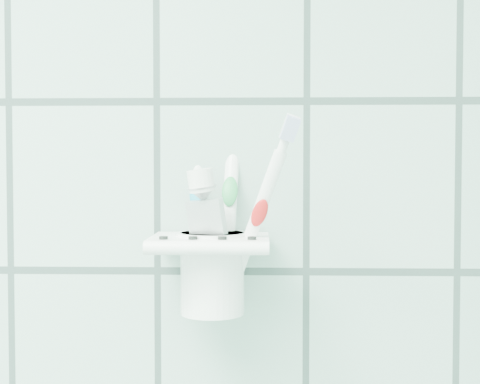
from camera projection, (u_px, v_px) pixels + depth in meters
The scene contains 6 objects.
holder_bracket at pixel (210, 244), 0.63m from camera, with size 0.11×0.10×0.03m.
cup at pixel (212, 269), 0.64m from camera, with size 0.07×0.07×0.08m.
toothbrush_pink at pixel (205, 194), 0.64m from camera, with size 0.03×0.07×0.21m.
toothbrush_blue at pixel (223, 188), 0.63m from camera, with size 0.02×0.08×0.22m.
toothbrush_orange at pixel (226, 203), 0.64m from camera, with size 0.06×0.05×0.19m.
toothpaste_tube at pixel (219, 227), 0.63m from camera, with size 0.05×0.04×0.14m.
Camera 1 is at (0.72, 0.52, 1.36)m, focal length 50.00 mm.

